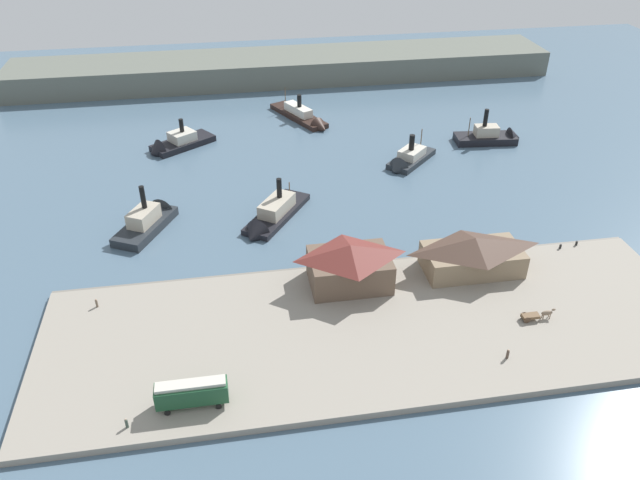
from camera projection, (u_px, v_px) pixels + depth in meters
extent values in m
plane|color=slate|center=(350.00, 257.00, 121.12)|extent=(320.00, 320.00, 0.00)
cube|color=gray|center=(377.00, 328.00, 102.57)|extent=(110.00, 36.00, 1.20)
cube|color=slate|center=(354.00, 266.00, 117.87)|extent=(110.00, 0.80, 1.00)
cube|color=brown|center=(350.00, 270.00, 110.58)|extent=(14.24, 10.07, 5.75)
pyramid|color=maroon|center=(350.00, 251.00, 108.36)|extent=(14.53, 10.58, 2.41)
cube|color=#847056|center=(472.00, 259.00, 114.36)|extent=(17.83, 9.08, 4.57)
pyramid|color=#473328|center=(475.00, 244.00, 112.46)|extent=(18.18, 9.54, 2.44)
cube|color=#1E4C2D|center=(192.00, 393.00, 86.60)|extent=(10.11, 2.70, 2.95)
cube|color=beige|center=(190.00, 384.00, 85.66)|extent=(9.71, 1.89, 0.50)
cylinder|color=black|center=(218.00, 392.00, 89.25)|extent=(0.90, 0.18, 0.90)
cylinder|color=black|center=(219.00, 407.00, 87.02)|extent=(0.90, 0.18, 0.90)
cylinder|color=black|center=(168.00, 399.00, 88.27)|extent=(0.90, 0.18, 0.90)
cylinder|color=black|center=(167.00, 413.00, 86.04)|extent=(0.90, 0.18, 0.90)
cube|color=brown|center=(531.00, 316.00, 103.01)|extent=(2.89, 1.37, 0.50)
cylinder|color=#4C3828|center=(524.00, 315.00, 103.59)|extent=(1.20, 0.10, 1.20)
cylinder|color=#4C3828|center=(527.00, 320.00, 102.45)|extent=(1.20, 0.10, 1.20)
ellipsoid|color=#7A6651|center=(547.00, 313.00, 103.26)|extent=(2.00, 0.70, 0.90)
ellipsoid|color=#7A6651|center=(554.00, 310.00, 103.12)|extent=(0.70, 0.32, 0.44)
cylinder|color=#7A6651|center=(549.00, 315.00, 103.84)|extent=(0.16, 0.16, 1.00)
cylinder|color=#7A6651|center=(550.00, 316.00, 103.51)|extent=(0.16, 0.16, 1.00)
cylinder|color=#7A6651|center=(542.00, 315.00, 103.67)|extent=(0.16, 0.16, 1.00)
cylinder|color=#7A6651|center=(543.00, 317.00, 103.34)|extent=(0.16, 0.16, 1.00)
cylinder|color=#6B5B4C|center=(97.00, 303.00, 106.00)|extent=(0.42, 0.42, 1.42)
sphere|color=#CCA889|center=(96.00, 300.00, 105.55)|extent=(0.26, 0.26, 0.26)
cylinder|color=#3D4C42|center=(127.00, 424.00, 84.15)|extent=(0.41, 0.41, 1.41)
sphere|color=#CCA889|center=(126.00, 419.00, 83.70)|extent=(0.26, 0.26, 0.26)
cylinder|color=#4C3D33|center=(508.00, 354.00, 95.43)|extent=(0.44, 0.44, 1.50)
sphere|color=#CCA889|center=(509.00, 350.00, 94.94)|extent=(0.28, 0.28, 0.28)
cylinder|color=black|center=(577.00, 243.00, 122.35)|extent=(0.44, 0.44, 0.90)
cylinder|color=black|center=(560.00, 246.00, 121.38)|extent=(0.44, 0.44, 0.90)
cube|color=black|center=(277.00, 214.00, 133.98)|extent=(16.42, 20.03, 1.27)
cone|color=black|center=(254.00, 236.00, 126.37)|extent=(6.68, 6.14, 5.63)
cube|color=#B2A893|center=(277.00, 206.00, 132.86)|extent=(8.98, 10.27, 2.85)
cylinder|color=black|center=(279.00, 188.00, 131.95)|extent=(1.13, 1.13, 4.36)
cylinder|color=brown|center=(289.00, 191.00, 137.06)|extent=(0.24, 0.24, 4.22)
cube|color=#23282D|center=(146.00, 226.00, 129.00)|extent=(13.20, 17.36, 1.90)
cone|color=#23282D|center=(165.00, 208.00, 135.47)|extent=(6.54, 5.27, 5.86)
cube|color=#B2A893|center=(144.00, 216.00, 127.64)|extent=(6.91, 8.29, 3.12)
cylinder|color=black|center=(143.00, 197.00, 126.16)|extent=(1.07, 1.07, 4.90)
cube|color=black|center=(183.00, 143.00, 164.79)|extent=(17.64, 15.08, 1.59)
cone|color=black|center=(156.00, 153.00, 159.91)|extent=(5.94, 6.74, 6.11)
cube|color=beige|center=(182.00, 136.00, 163.68)|extent=(8.02, 7.77, 2.51)
cylinder|color=black|center=(181.00, 125.00, 162.17)|extent=(1.16, 1.16, 3.46)
cube|color=#23282D|center=(411.00, 159.00, 156.82)|extent=(15.14, 15.16, 1.47)
cone|color=#23282D|center=(396.00, 170.00, 151.56)|extent=(5.79, 5.79, 5.42)
cube|color=beige|center=(412.00, 153.00, 155.86)|extent=(8.22, 8.23, 2.08)
cylinder|color=black|center=(412.00, 142.00, 153.87)|extent=(1.37, 1.37, 3.89)
cylinder|color=brown|center=(421.00, 140.00, 158.00)|extent=(0.24, 0.24, 5.86)
cube|color=black|center=(485.00, 139.00, 166.85)|extent=(16.68, 7.91, 1.98)
cone|color=black|center=(514.00, 138.00, 167.32)|extent=(3.44, 6.00, 5.75)
cube|color=#B2A893|center=(486.00, 131.00, 165.58)|extent=(6.44, 4.28, 2.71)
cylinder|color=black|center=(486.00, 118.00, 163.54)|extent=(1.17, 1.17, 4.65)
cylinder|color=brown|center=(469.00, 127.00, 164.64)|extent=(0.24, 0.24, 5.13)
cube|color=black|center=(298.00, 116.00, 181.62)|extent=(14.95, 22.97, 1.40)
cone|color=black|center=(321.00, 128.00, 173.79)|extent=(6.18, 5.85, 4.86)
cube|color=silver|center=(298.00, 110.00, 180.61)|extent=(7.49, 10.82, 2.32)
cylinder|color=black|center=(299.00, 101.00, 178.60)|extent=(1.28, 1.28, 3.49)
cylinder|color=brown|center=(285.00, 97.00, 184.34)|extent=(0.24, 0.24, 5.92)
cube|color=#60665B|center=(284.00, 67.00, 210.07)|extent=(180.00, 24.00, 8.00)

